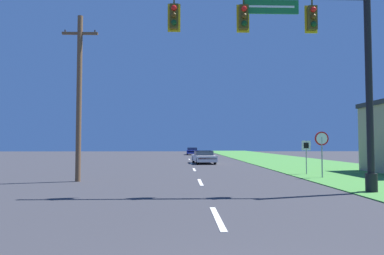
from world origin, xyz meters
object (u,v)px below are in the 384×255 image
object	(u,v)px
far_car	(192,151)
signal_mast	(311,56)
stop_sign	(322,144)
utility_pole_near	(79,95)
car_ahead	(204,157)
route_sign_post	(306,149)

from	to	relation	value
far_car	signal_mast	bearing A→B (deg)	-85.77
stop_sign	utility_pole_near	xyz separation A→B (m)	(-12.84, -1.21, 2.48)
car_ahead	far_car	size ratio (longest dim) A/B	1.06
signal_mast	far_car	size ratio (longest dim) A/B	1.99
car_ahead	route_sign_post	world-z (taller)	route_sign_post
route_sign_post	utility_pole_near	world-z (taller)	utility_pole_near
car_ahead	utility_pole_near	world-z (taller)	utility_pole_near
stop_sign	route_sign_post	bearing A→B (deg)	92.25
route_sign_post	stop_sign	bearing A→B (deg)	-87.75
utility_pole_near	route_sign_post	bearing A→B (deg)	14.71
signal_mast	route_sign_post	size ratio (longest dim) A/B	4.33
signal_mast	car_ahead	xyz separation A→B (m)	(-2.96, 19.48, -4.69)
far_car	stop_sign	xyz separation A→B (m)	(5.92, -39.18, 1.26)
car_ahead	stop_sign	distance (m)	15.13
far_car	route_sign_post	xyz separation A→B (m)	(5.83, -37.05, 0.92)
far_car	utility_pole_near	distance (m)	41.16
signal_mast	route_sign_post	bearing A→B (deg)	71.59
stop_sign	utility_pole_near	world-z (taller)	utility_pole_near
far_car	stop_sign	bearing A→B (deg)	-81.41
stop_sign	car_ahead	bearing A→B (deg)	111.71
far_car	utility_pole_near	bearing A→B (deg)	-99.73
route_sign_post	far_car	bearing A→B (deg)	98.95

